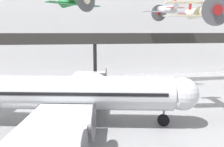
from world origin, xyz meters
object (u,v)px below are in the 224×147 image
object	(u,v)px
airliner_silver_main	(63,93)
suspended_plane_green_biplane	(73,1)
suspended_plane_silver_racer	(166,10)
suspended_plane_cream_biplane	(201,11)

from	to	relation	value
airliner_silver_main	suspended_plane_green_biplane	size ratio (longest dim) A/B	3.40
suspended_plane_silver_racer	airliner_silver_main	bearing A→B (deg)	127.76
suspended_plane_green_biplane	suspended_plane_silver_racer	size ratio (longest dim) A/B	0.97
suspended_plane_green_biplane	suspended_plane_silver_racer	xyz separation A→B (m)	(16.48, 8.49, -0.07)
suspended_plane_green_biplane	suspended_plane_cream_biplane	size ratio (longest dim) A/B	0.85
suspended_plane_green_biplane	suspended_plane_cream_biplane	world-z (taller)	suspended_plane_green_biplane
suspended_plane_green_biplane	suspended_plane_silver_racer	distance (m)	18.54
suspended_plane_green_biplane	suspended_plane_cream_biplane	xyz separation A→B (m)	(14.57, -6.24, -1.68)
airliner_silver_main	suspended_plane_cream_biplane	distance (m)	18.31
airliner_silver_main	suspended_plane_silver_racer	size ratio (longest dim) A/B	3.29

